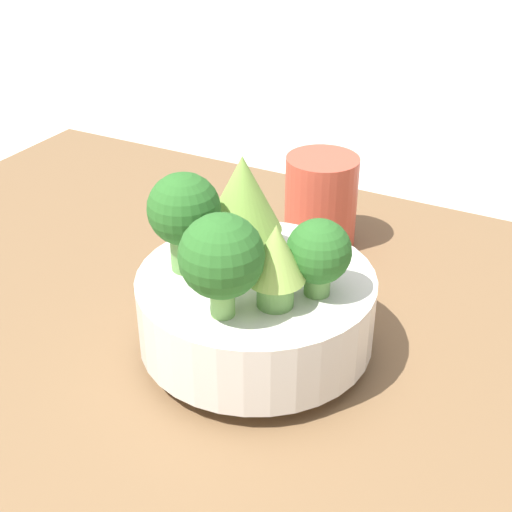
{
  "coord_description": "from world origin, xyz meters",
  "views": [
    {
      "loc": [
        0.22,
        -0.4,
        0.43
      ],
      "look_at": [
        -0.01,
        0.04,
        0.14
      ],
      "focal_mm": 50.0,
      "sensor_mm": 36.0,
      "label": 1
    }
  ],
  "objects": [
    {
      "name": "table",
      "position": [
        0.0,
        0.0,
        0.02
      ],
      "size": [
        1.06,
        0.79,
        0.04
      ],
      "color": "brown",
      "rests_on": "ground_plane"
    },
    {
      "name": "broccoli_floret_front",
      "position": [
        -0.01,
        -0.02,
        0.17
      ],
      "size": [
        0.06,
        0.06,
        0.08
      ],
      "color": "#7AB256",
      "rests_on": "bowl"
    },
    {
      "name": "cup",
      "position": [
        -0.04,
        0.25,
        0.09
      ],
      "size": [
        0.08,
        0.08,
        0.1
      ],
      "color": "#C64C38",
      "rests_on": "table"
    },
    {
      "name": "romanesco_piece_far",
      "position": [
        -0.04,
        0.07,
        0.17
      ],
      "size": [
        0.07,
        0.07,
        0.09
      ],
      "color": "#7AB256",
      "rests_on": "bowl"
    },
    {
      "name": "ground_plane",
      "position": [
        0.0,
        0.0,
        0.0
      ],
      "size": [
        6.0,
        6.0,
        0.0
      ],
      "primitive_type": "plane",
      "color": "beige"
    },
    {
      "name": "romanesco_piece_near",
      "position": [
        0.02,
        0.01,
        0.16
      ],
      "size": [
        0.05,
        0.05,
        0.07
      ],
      "color": "#609347",
      "rests_on": "bowl"
    },
    {
      "name": "broccoli_floret_right",
      "position": [
        0.04,
        0.04,
        0.16
      ],
      "size": [
        0.05,
        0.05,
        0.06
      ],
      "color": "#609347",
      "rests_on": "bowl"
    },
    {
      "name": "broccoli_floret_left",
      "position": [
        -0.07,
        0.02,
        0.17
      ],
      "size": [
        0.06,
        0.06,
        0.09
      ],
      "color": "#609347",
      "rests_on": "bowl"
    },
    {
      "name": "bowl",
      "position": [
        -0.01,
        0.04,
        0.09
      ],
      "size": [
        0.2,
        0.2,
        0.08
      ],
      "color": "silver",
      "rests_on": "table"
    }
  ]
}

